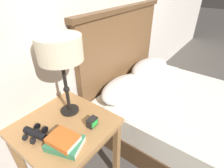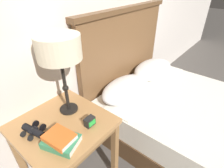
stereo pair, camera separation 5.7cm
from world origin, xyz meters
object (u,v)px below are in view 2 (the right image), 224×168
Objects in this scene: nightstand at (64,132)px; binoculars_pair at (33,131)px; table_lamp at (59,50)px; alarm_clock at (90,122)px; bed at (194,120)px; book_stacked_on_top at (59,138)px; book_on_nightstand at (61,142)px.

binoculars_pair is (-0.16, 0.06, 0.11)m from nightstand.
alarm_clock is (-0.01, -0.23, -0.43)m from table_lamp.
bed reaches higher than table_lamp.
book_stacked_on_top reaches higher than nightstand.
nightstand is 0.20m from binoculars_pair.
bed is 3.62× the size of table_lamp.
bed is 12.15× the size of binoculars_pair.
bed is 8.59× the size of book_on_nightstand.
table_lamp is at bearing 2.33° from binoculars_pair.
alarm_clock reaches higher than book_on_nightstand.
book_stacked_on_top is at bearing 174.48° from alarm_clock.
binoculars_pair is at bearing -177.67° from table_lamp.
book_stacked_on_top is at bearing -128.63° from nightstand.
table_lamp is 0.52m from binoculars_pair.
alarm_clock is at bearing -38.92° from binoculars_pair.
book_stacked_on_top is 0.21m from binoculars_pair.
bed is 11.07× the size of book_stacked_on_top.
book_on_nightstand is 0.21m from binoculars_pair.
alarm_clock reaches higher than binoculars_pair.
book_stacked_on_top is (-0.00, 0.00, 0.04)m from book_on_nightstand.
binoculars_pair reaches higher than book_on_nightstand.
book_stacked_on_top is 1.10× the size of binoculars_pair.
bed is at bearing -26.41° from alarm_clock.
alarm_clock is (-0.94, 0.47, 0.40)m from bed.
table_lamp reaches higher than alarm_clock.
book_on_nightstand is at bearing -43.02° from book_stacked_on_top.
book_stacked_on_top reaches higher than alarm_clock.
bed is 1.12m from alarm_clock.
binoculars_pair is (-0.06, 0.20, 0.00)m from book_on_nightstand.
alarm_clock is at bearing -4.57° from book_on_nightstand.
book_on_nightstand is at bearing -74.23° from binoculars_pair.
bed reaches higher than book_stacked_on_top.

